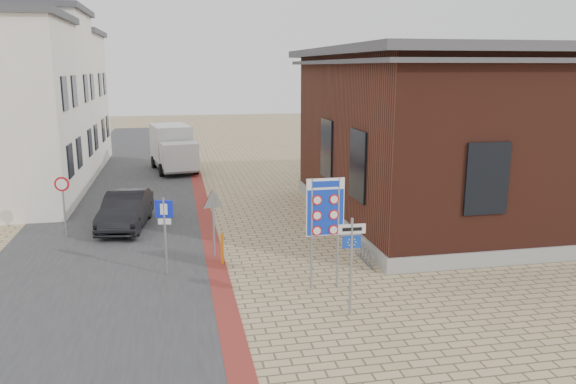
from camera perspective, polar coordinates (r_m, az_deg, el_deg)
name	(u,v)px	position (r m, az deg, el deg)	size (l,w,h in m)	color
ground	(298,295)	(15.53, 1.00, -10.40)	(120.00, 120.00, 0.00)	tan
road_strip	(129,189)	(29.68, -15.85, 0.33)	(7.00, 60.00, 0.02)	#38383A
curb_strip	(204,209)	(24.73, -8.57, -1.72)	(0.60, 40.00, 0.02)	maroon
brick_building	(476,131)	(24.33, 18.52, 5.86)	(13.00, 13.00, 6.80)	gray
townhouse_mid	(19,96)	(32.95, -25.64, 8.76)	(7.40, 6.40, 9.10)	white
townhouse_far	(45,98)	(38.81, -23.48, 8.76)	(7.40, 6.40, 8.30)	white
bike_rack	(364,254)	(18.10, 7.75, -6.22)	(0.08, 1.80, 0.60)	slate
sedan	(126,210)	(22.46, -16.15, -1.76)	(1.46, 4.20, 1.38)	black
box_truck	(173,148)	(34.05, -11.60, 4.41)	(2.84, 5.36, 2.66)	slate
border_sign	(325,209)	(15.37, 3.80, -1.76)	(1.07, 0.08, 3.13)	gray
essen_sign	(351,251)	(13.83, 6.45, -6.02)	(0.68, 0.07, 2.51)	gray
parking_sign	(165,223)	(16.81, -12.42, -3.12)	(0.52, 0.15, 2.36)	gray
yield_sign	(213,207)	(18.02, -7.62, -1.55)	(0.78, 0.28, 2.24)	gray
speed_sign	(63,197)	(21.66, -21.88, -0.51)	(0.53, 0.10, 2.25)	gray
bollard	(222,249)	(17.70, -6.70, -5.80)	(0.09, 0.09, 1.01)	orange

